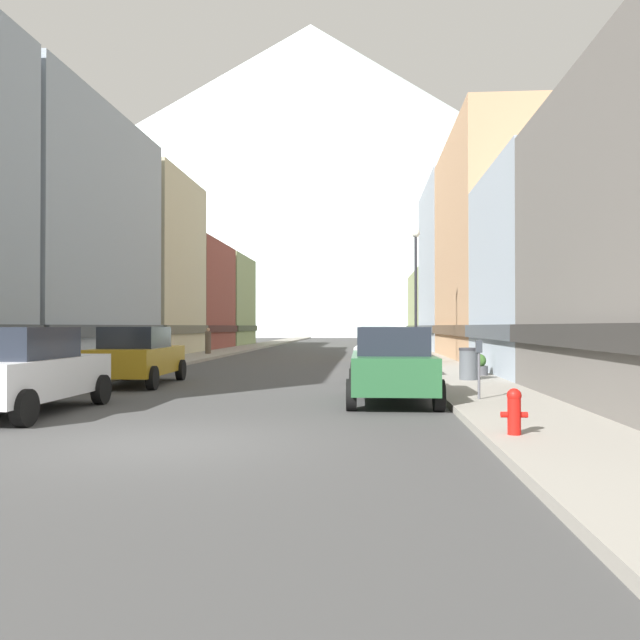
% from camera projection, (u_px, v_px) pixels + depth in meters
% --- Properties ---
extents(ground_plane, '(400.00, 400.00, 0.00)m').
position_uv_depth(ground_plane, '(156.00, 444.00, 9.66)').
color(ground_plane, '#414141').
extents(sidewalk_left, '(2.50, 100.00, 0.15)m').
position_uv_depth(sidewalk_left, '(233.00, 350.00, 45.02)').
color(sidewalk_left, gray).
rests_on(sidewalk_left, ground).
extents(sidewalk_right, '(2.50, 100.00, 0.15)m').
position_uv_depth(sidewalk_right, '(410.00, 351.00, 44.11)').
color(sidewalk_right, gray).
rests_on(sidewalk_right, ground).
extents(storefront_left_1, '(6.57, 11.98, 11.14)m').
position_uv_depth(storefront_left_1, '(46.00, 243.00, 27.40)').
color(storefront_left_1, '#99A5B2').
rests_on(storefront_left_1, ground).
extents(storefront_left_2, '(6.44, 8.82, 10.84)m').
position_uv_depth(storefront_left_2, '(138.00, 269.00, 38.33)').
color(storefront_left_2, beige).
rests_on(storefront_left_2, ground).
extents(storefront_left_3, '(6.34, 9.46, 8.07)m').
position_uv_depth(storefront_left_3, '(183.00, 298.00, 47.55)').
color(storefront_left_3, brown).
rests_on(storefront_left_3, ground).
extents(storefront_left_4, '(7.40, 9.10, 8.06)m').
position_uv_depth(storefront_left_4, '(208.00, 303.00, 57.26)').
color(storefront_left_4, '#8C9966').
rests_on(storefront_left_4, ground).
extents(storefront_right_1, '(9.78, 8.27, 7.36)m').
position_uv_depth(storefront_right_1, '(625.00, 276.00, 22.15)').
color(storefront_right_1, '#99A5B2').
rests_on(storefront_right_1, ground).
extents(storefront_right_2, '(8.57, 13.12, 11.69)m').
position_uv_depth(storefront_right_2, '(529.00, 252.00, 32.96)').
color(storefront_right_2, tan).
rests_on(storefront_right_2, ground).
extents(storefront_right_3, '(7.61, 12.05, 12.00)m').
position_uv_depth(storefront_right_3, '(476.00, 271.00, 45.89)').
color(storefront_right_3, '#99A5B2').
rests_on(storefront_right_3, ground).
extents(storefront_right_4, '(8.91, 13.13, 6.77)m').
position_uv_depth(storefront_right_4, '(459.00, 310.00, 58.88)').
color(storefront_right_4, '#8C9966').
rests_on(storefront_right_4, ground).
extents(car_left_0, '(2.07, 4.40, 1.78)m').
position_uv_depth(car_left_0, '(23.00, 370.00, 12.95)').
color(car_left_0, silver).
rests_on(car_left_0, ground).
extents(car_left_1, '(2.25, 4.48, 1.78)m').
position_uv_depth(car_left_1, '(137.00, 355.00, 19.43)').
color(car_left_1, '#B28419').
rests_on(car_left_1, ground).
extents(car_right_0, '(2.09, 4.41, 1.78)m').
position_uv_depth(car_right_0, '(391.00, 364.00, 14.99)').
color(car_right_0, '#265933').
rests_on(car_right_0, ground).
extents(car_right_1, '(2.16, 4.45, 1.78)m').
position_uv_depth(car_right_1, '(384.00, 353.00, 21.15)').
color(car_right_1, silver).
rests_on(car_right_1, ground).
extents(car_right_2, '(2.19, 4.46, 1.78)m').
position_uv_depth(car_right_2, '(379.00, 345.00, 29.88)').
color(car_right_2, slate).
rests_on(car_right_2, ground).
extents(car_right_3, '(2.15, 4.44, 1.78)m').
position_uv_depth(car_right_3, '(376.00, 341.00, 38.04)').
color(car_right_3, '#265933').
rests_on(car_right_3, ground).
extents(fire_hydrant_near, '(0.40, 0.22, 0.70)m').
position_uv_depth(fire_hydrant_near, '(514.00, 410.00, 9.63)').
color(fire_hydrant_near, red).
rests_on(fire_hydrant_near, sidewalk_right).
extents(parking_meter_near, '(0.14, 0.10, 1.33)m').
position_uv_depth(parking_meter_near, '(479.00, 361.00, 14.33)').
color(parking_meter_near, '#595960').
rests_on(parking_meter_near, sidewalk_right).
extents(trash_bin_right, '(0.59, 0.59, 0.98)m').
position_uv_depth(trash_bin_right, '(469.00, 364.00, 19.50)').
color(trash_bin_right, '#4C5156').
rests_on(trash_bin_right, sidewalk_right).
extents(potted_plant_0, '(0.69, 0.69, 0.98)m').
position_uv_depth(potted_plant_0, '(3.00, 364.00, 17.84)').
color(potted_plant_0, brown).
rests_on(potted_plant_0, sidewalk_left).
extents(potted_plant_1, '(0.56, 0.56, 0.71)m').
position_uv_depth(potted_plant_1, '(479.00, 366.00, 21.28)').
color(potted_plant_1, '#4C4C51').
rests_on(potted_plant_1, sidewalk_right).
extents(pedestrian_0, '(0.36, 0.36, 1.54)m').
position_uv_depth(pedestrian_0, '(208.00, 342.00, 37.96)').
color(pedestrian_0, brown).
rests_on(pedestrian_0, sidewalk_left).
extents(streetlamp_right, '(0.36, 0.36, 5.86)m').
position_uv_depth(streetlamp_right, '(416.00, 276.00, 27.46)').
color(streetlamp_right, black).
rests_on(streetlamp_right, sidewalk_right).
extents(mountain_backdrop, '(348.28, 348.28, 131.32)m').
position_uv_depth(mountain_backdrop, '(311.00, 177.00, 271.08)').
color(mountain_backdrop, silver).
rests_on(mountain_backdrop, ground).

